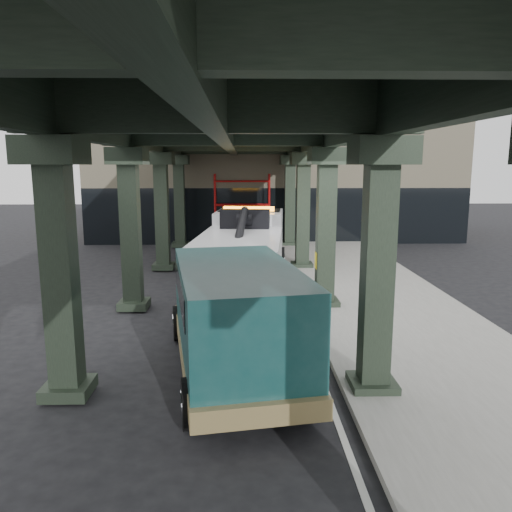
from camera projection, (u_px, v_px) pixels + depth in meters
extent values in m
plane|color=black|center=(242.00, 329.00, 13.83)|extent=(90.00, 90.00, 0.00)
cube|color=gray|center=(383.00, 305.00, 15.90)|extent=(5.00, 40.00, 0.15)
cube|color=silver|center=(296.00, 308.00, 15.84)|extent=(0.12, 38.00, 0.01)
cube|color=black|center=(377.00, 271.00, 9.51)|extent=(0.55, 0.55, 5.00)
cube|color=black|center=(383.00, 151.00, 9.11)|extent=(1.10, 1.10, 0.50)
cube|color=black|center=(372.00, 385.00, 9.93)|extent=(0.90, 0.90, 0.24)
cube|color=black|center=(326.00, 230.00, 15.41)|extent=(0.55, 0.55, 5.00)
cube|color=black|center=(328.00, 156.00, 15.01)|extent=(1.10, 1.10, 0.50)
cube|color=black|center=(324.00, 303.00, 15.83)|extent=(0.90, 0.90, 0.24)
cube|color=black|center=(303.00, 212.00, 21.31)|extent=(0.55, 0.55, 5.00)
cube|color=black|center=(304.00, 159.00, 20.91)|extent=(1.10, 1.10, 0.50)
cube|color=black|center=(302.00, 265.00, 21.73)|extent=(0.90, 0.90, 0.24)
cube|color=black|center=(290.00, 202.00, 27.21)|extent=(0.55, 0.55, 5.00)
cube|color=black|center=(290.00, 160.00, 26.81)|extent=(1.10, 1.10, 0.50)
cube|color=black|center=(289.00, 244.00, 27.63)|extent=(0.90, 0.90, 0.24)
cube|color=black|center=(60.00, 273.00, 9.36)|extent=(0.55, 0.55, 5.00)
cube|color=black|center=(51.00, 151.00, 8.95)|extent=(1.10, 1.10, 0.50)
cube|color=black|center=(69.00, 388.00, 9.78)|extent=(0.90, 0.90, 0.24)
cube|color=black|center=(131.00, 231.00, 15.26)|extent=(0.55, 0.55, 5.00)
cube|color=black|center=(127.00, 156.00, 14.85)|extent=(1.10, 1.10, 0.50)
cube|color=black|center=(134.00, 304.00, 15.68)|extent=(0.90, 0.90, 0.24)
cube|color=black|center=(162.00, 212.00, 21.16)|extent=(0.55, 0.55, 5.00)
cube|color=black|center=(160.00, 159.00, 20.75)|extent=(1.10, 1.10, 0.50)
cube|color=black|center=(164.00, 266.00, 21.58)|extent=(0.90, 0.90, 0.24)
cube|color=black|center=(180.00, 202.00, 27.06)|extent=(0.55, 0.55, 5.00)
cube|color=black|center=(178.00, 160.00, 26.65)|extent=(1.10, 1.10, 0.50)
cube|color=black|center=(181.00, 244.00, 27.48)|extent=(0.90, 0.90, 0.24)
cube|color=black|center=(328.00, 129.00, 14.86)|extent=(0.35, 32.00, 1.10)
cube|color=black|center=(126.00, 129.00, 14.71)|extent=(0.35, 32.00, 1.10)
cube|color=black|center=(228.00, 129.00, 14.78)|extent=(0.35, 32.00, 1.10)
cube|color=black|center=(227.00, 104.00, 14.66)|extent=(7.40, 32.00, 0.30)
cube|color=#C6B793|center=(272.00, 172.00, 32.82)|extent=(22.00, 10.00, 8.00)
cylinder|color=#B20E0E|center=(216.00, 210.00, 28.08)|extent=(0.08, 0.08, 4.00)
cylinder|color=#B20E0E|center=(215.00, 211.00, 27.29)|extent=(0.08, 0.08, 4.00)
cylinder|color=#B20E0E|center=(269.00, 210.00, 28.16)|extent=(0.08, 0.08, 4.00)
cylinder|color=#B20E0E|center=(270.00, 211.00, 27.37)|extent=(0.08, 0.08, 4.00)
cylinder|color=#B20E0E|center=(242.00, 227.00, 28.30)|extent=(3.00, 0.08, 0.08)
cylinder|color=#B20E0E|center=(242.00, 204.00, 28.07)|extent=(3.00, 0.08, 0.08)
cylinder|color=#B20E0E|center=(242.00, 181.00, 27.83)|extent=(3.00, 0.08, 0.08)
cube|color=black|center=(243.00, 274.00, 17.32)|extent=(1.88, 8.30, 0.27)
cube|color=white|center=(249.00, 236.00, 19.90)|extent=(2.82, 2.87, 1.98)
cube|color=white|center=(252.00, 245.00, 21.13)|extent=(2.64, 1.01, 0.99)
cube|color=black|center=(250.00, 221.00, 20.07)|extent=(2.54, 1.65, 0.93)
cube|color=white|center=(239.00, 260.00, 15.95)|extent=(3.15, 5.72, 1.54)
cube|color=orange|center=(249.00, 209.00, 19.49)|extent=(2.00, 0.50, 0.18)
cube|color=black|center=(245.00, 219.00, 17.91)|extent=(1.81, 0.82, 0.66)
cylinder|color=black|center=(239.00, 234.00, 16.02)|extent=(0.63, 3.85, 1.47)
cube|color=black|center=(228.00, 320.00, 13.40)|extent=(0.48, 1.56, 0.20)
cube|color=black|center=(225.00, 331.00, 12.66)|extent=(1.77, 0.44, 0.20)
cylinder|color=black|center=(221.00, 261.00, 20.50)|extent=(0.50, 1.24, 1.21)
cylinder|color=silver|center=(221.00, 261.00, 20.50)|extent=(0.49, 0.70, 0.66)
cylinder|color=black|center=(280.00, 262.00, 20.34)|extent=(0.50, 1.24, 1.21)
cylinder|color=silver|center=(280.00, 262.00, 20.34)|extent=(0.49, 0.70, 0.66)
cylinder|color=black|center=(206.00, 281.00, 16.95)|extent=(0.50, 1.24, 1.21)
cylinder|color=silver|center=(206.00, 281.00, 16.95)|extent=(0.49, 0.70, 0.66)
cylinder|color=black|center=(277.00, 282.00, 16.78)|extent=(0.50, 1.24, 1.21)
cylinder|color=silver|center=(277.00, 282.00, 16.78)|extent=(0.49, 0.70, 0.66)
cylinder|color=black|center=(198.00, 291.00, 15.55)|extent=(0.50, 1.24, 1.21)
cylinder|color=silver|center=(198.00, 291.00, 15.55)|extent=(0.49, 0.70, 0.66)
cylinder|color=black|center=(276.00, 293.00, 15.38)|extent=(0.50, 1.24, 1.21)
cylinder|color=silver|center=(276.00, 293.00, 15.38)|extent=(0.49, 0.70, 0.66)
cube|color=#113C3C|center=(220.00, 299.00, 13.09)|extent=(2.37, 1.53, 0.97)
cube|color=#113C3C|center=(237.00, 316.00, 10.16)|extent=(3.03, 5.15, 2.10)
cube|color=olive|center=(234.00, 349.00, 10.73)|extent=(3.27, 6.32, 0.38)
cube|color=black|center=(221.00, 270.00, 12.52)|extent=(2.15, 0.81, 0.90)
cube|color=black|center=(235.00, 287.00, 10.37)|extent=(2.90, 4.20, 0.59)
cube|color=silver|center=(218.00, 309.00, 13.72)|extent=(2.14, 0.49, 0.32)
cylinder|color=black|center=(179.00, 323.00, 12.94)|extent=(0.45, 0.94, 0.90)
cylinder|color=silver|center=(179.00, 323.00, 12.94)|extent=(0.42, 0.55, 0.50)
cylinder|color=black|center=(260.00, 318.00, 13.35)|extent=(0.45, 0.94, 0.90)
cylinder|color=silver|center=(260.00, 318.00, 13.35)|extent=(0.42, 0.55, 0.50)
cylinder|color=black|center=(191.00, 403.00, 8.58)|extent=(0.45, 0.94, 0.90)
cylinder|color=silver|center=(191.00, 403.00, 8.58)|extent=(0.42, 0.55, 0.50)
cylinder|color=black|center=(311.00, 393.00, 8.99)|extent=(0.45, 0.94, 0.90)
cylinder|color=silver|center=(311.00, 393.00, 8.99)|extent=(0.42, 0.55, 0.50)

